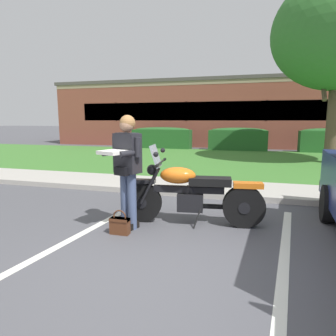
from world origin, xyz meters
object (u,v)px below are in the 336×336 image
(hedge_center_left, at_px, (238,139))
(hedge_left, at_px, (162,137))
(rider_person, at_px, (127,163))
(brick_building, at_px, (263,114))
(motorcycle, at_px, (197,194))
(handbag, at_px, (120,224))
(hedge_center_right, at_px, (326,140))

(hedge_center_left, bearing_deg, hedge_left, 180.00)
(hedge_center_left, bearing_deg, rider_person, -94.77)
(rider_person, relative_size, brick_building, 0.06)
(motorcycle, bearing_deg, brick_building, 85.41)
(handbag, xyz_separation_m, hedge_left, (-3.21, 12.51, 0.51))
(brick_building, bearing_deg, motorcycle, -94.59)
(motorcycle, relative_size, brick_building, 0.08)
(hedge_center_right, xyz_separation_m, brick_building, (-2.80, 6.83, 1.42))
(hedge_center_left, xyz_separation_m, hedge_center_right, (4.25, 0.00, 0.00))
(hedge_center_right, height_order, brick_building, brick_building)
(handbag, bearing_deg, hedge_left, 104.38)
(hedge_center_left, relative_size, brick_building, 0.11)
(handbag, bearing_deg, brick_building, 82.67)
(handbag, relative_size, hedge_center_left, 0.12)
(hedge_left, bearing_deg, handbag, -75.62)
(motorcycle, distance_m, hedge_center_left, 11.79)
(rider_person, bearing_deg, hedge_left, 104.74)
(motorcycle, distance_m, hedge_center_right, 12.55)
(motorcycle, height_order, brick_building, brick_building)
(rider_person, xyz_separation_m, hedge_center_right, (5.27, 12.26, -0.36))
(hedge_center_left, bearing_deg, brick_building, 78.05)
(rider_person, distance_m, hedge_left, 12.68)
(handbag, height_order, hedge_center_left, hedge_center_left)
(motorcycle, xyz_separation_m, hedge_left, (-4.19, 11.79, 0.16))
(hedge_left, xyz_separation_m, hedge_center_right, (8.49, 0.00, 0.00))
(hedge_left, relative_size, hedge_center_left, 1.10)
(rider_person, xyz_separation_m, hedge_center_left, (1.02, 12.26, -0.36))
(handbag, relative_size, hedge_center_right, 0.15)
(rider_person, height_order, hedge_left, rider_person)
(motorcycle, distance_m, rider_person, 1.19)
(motorcycle, height_order, hedge_center_right, motorcycle)
(rider_person, bearing_deg, handbag, -94.28)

